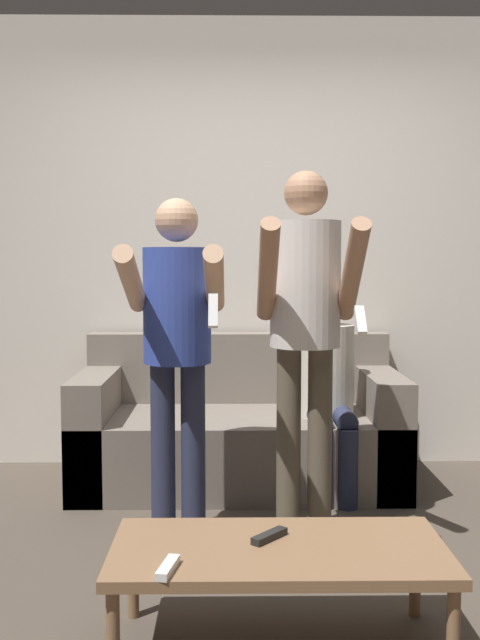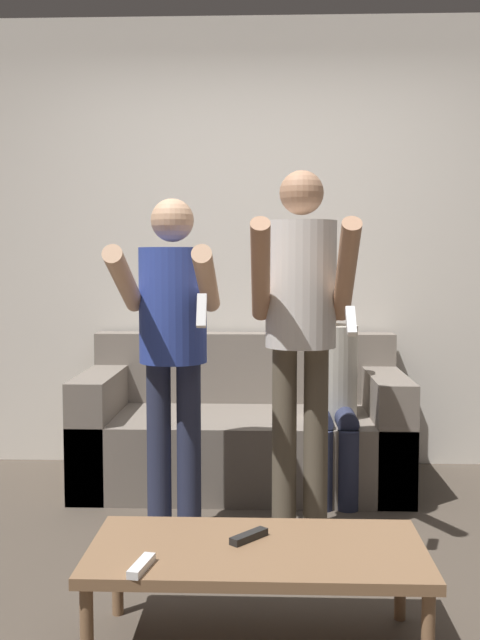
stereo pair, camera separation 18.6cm
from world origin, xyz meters
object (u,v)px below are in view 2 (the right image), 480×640
object	(u,v)px
coffee_table	(257,556)
remote_near	(141,566)
person_seated	(332,383)
remote_far	(249,536)
person_standing_right	(301,314)
person_standing_left	(173,332)
couch	(243,433)

from	to	relation	value
coffee_table	remote_near	size ratio (longest dim) A/B	6.96
person_seated	remote_near	distance (m)	1.97
person_seated	remote_far	bearing A→B (deg)	-104.29
person_seated	person_standing_right	bearing A→B (deg)	-106.49
person_standing_left	coffee_table	size ratio (longest dim) A/B	1.42
person_standing_right	person_seated	distance (m)	0.80
couch	remote_far	world-z (taller)	couch
remote_far	couch	bearing A→B (deg)	92.53
person_standing_left	coffee_table	xyz separation A→B (m)	(0.39, -0.96, -0.63)
person_standing_left	person_seated	xyz separation A→B (m)	(0.76, 0.66, -0.34)
couch	coffee_table	size ratio (longest dim) A/B	1.66
person_seated	remote_far	world-z (taller)	person_seated
remote_far	person_seated	bearing A→B (deg)	75.71
coffee_table	remote_near	world-z (taller)	remote_near
person_standing_right	remote_far	xyz separation A→B (m)	(-0.21, -0.92, -0.66)
person_standing_left	person_standing_right	bearing A→B (deg)	0.44
couch	remote_far	xyz separation A→B (m)	(0.08, -1.77, 0.08)
coffee_table	couch	bearing A→B (deg)	93.33
person_standing_left	remote_far	distance (m)	1.14
person_standing_right	person_seated	xyz separation A→B (m)	(0.19, 0.66, -0.42)
coffee_table	person_seated	bearing A→B (deg)	77.09
coffee_table	remote_far	bearing A→B (deg)	117.38
couch	person_standing_left	xyz separation A→B (m)	(-0.28, -0.86, 0.66)
person_standing_left	remote_near	size ratio (longest dim) A/B	9.88
couch	person_standing_left	bearing A→B (deg)	-108.32
remote_near	coffee_table	bearing A→B (deg)	29.65
couch	coffee_table	bearing A→B (deg)	-86.67
person_seated	remote_near	bearing A→B (deg)	-111.37
person_standing_left	remote_near	distance (m)	1.30
remote_near	person_standing_left	bearing A→B (deg)	92.52
person_standing_left	remote_far	size ratio (longest dim) A/B	11.17
couch	person_standing_right	world-z (taller)	person_standing_right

